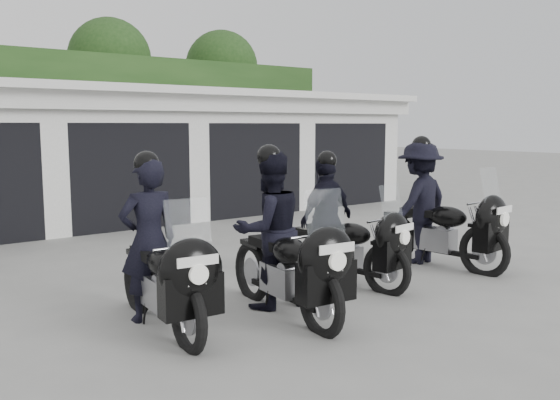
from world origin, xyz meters
TOP-DOWN VIEW (x-y plane):
  - ground at (0.00, 0.00)m, footprint 80.00×80.00m
  - garage_block at (-0.00, 8.06)m, footprint 16.40×6.80m
  - background_vegetation at (0.37, 12.92)m, footprint 20.00×3.90m
  - police_bike_a at (-2.25, -0.38)m, footprint 0.78×2.23m
  - police_bike_b at (-0.91, -0.70)m, footprint 0.97×2.29m
  - police_bike_c at (0.51, -0.15)m, footprint 1.09×2.13m
  - police_bike_d at (2.38, -0.25)m, footprint 1.29×2.36m

SIDE VIEW (x-z plane):
  - ground at x=0.00m, z-range 0.00..0.00m
  - police_bike_a at x=-2.25m, z-range -0.20..1.74m
  - police_bike_c at x=0.51m, z-range -0.14..1.72m
  - police_bike_b at x=-0.91m, z-range -0.16..1.84m
  - police_bike_d at x=2.38m, z-range -0.15..1.90m
  - garage_block at x=0.00m, z-range -0.06..2.90m
  - background_vegetation at x=0.37m, z-range -0.13..5.67m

